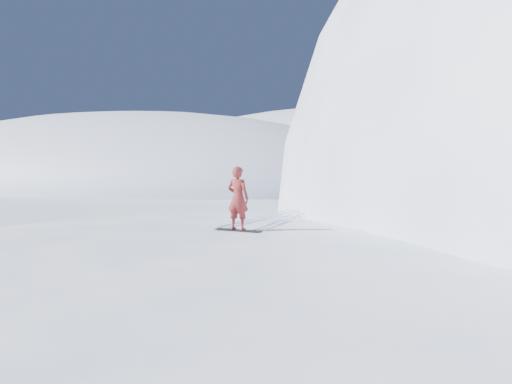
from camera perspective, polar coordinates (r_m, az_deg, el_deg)
ground at (r=13.93m, az=-9.21°, el=-15.20°), size 400.00×400.00×0.00m
near_ridge at (r=15.67m, az=1.13°, el=-13.01°), size 36.00×28.00×4.80m
far_ridge_a at (r=105.38m, az=-16.07°, el=0.96°), size 120.00×70.00×28.00m
far_ridge_c at (r=129.47m, az=10.20°, el=1.49°), size 140.00×90.00×36.00m
wind_bumps at (r=15.82m, az=-5.53°, el=-12.86°), size 16.00×14.40×1.00m
snowboard at (r=14.89m, az=-2.07°, el=-4.38°), size 1.51×0.40×0.02m
snowboarder at (r=14.79m, az=-2.07°, el=-0.71°), size 0.72×0.51×1.89m
vapor_plume at (r=84.86m, az=-17.08°, el=0.35°), size 10.96×8.77×7.67m
board_tracks at (r=17.96m, az=1.94°, el=-3.00°), size 2.45×5.96×0.04m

